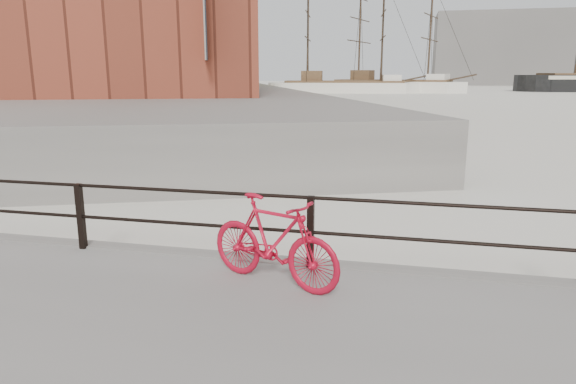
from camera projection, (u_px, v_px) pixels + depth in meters
The scene contains 10 objects.
far_quay at pixel (171, 86), 83.38m from camera, with size 24.00×150.00×1.80m, color gray.
bicycle at pixel (274, 241), 6.34m from camera, with size 1.88×0.28×1.14m, color red.
schooner_mid at pixel (391, 92), 83.17m from camera, with size 25.17×10.65×18.44m, color white, non-canonical shape.
schooner_left at pixel (344, 93), 80.17m from camera, with size 24.96×11.34×18.90m, color silver, non-canonical shape.
workboat_near at pixel (101, 109), 43.26m from camera, with size 12.93×4.31×7.00m, color black, non-canonical shape.
workboat_far at pixel (128, 101), 57.01m from camera, with size 11.09×3.83×7.00m, color black, non-canonical shape.
apartment_cream at pixel (147, 3), 70.86m from camera, with size 20.00×15.00×21.20m, color beige.
apartment_grey at pixel (160, 14), 91.80m from camera, with size 22.00×15.00×23.20m, color #969691.
apartment_brick at pixel (169, 30), 114.16m from camera, with size 24.00×15.00×21.20m, color brown.
industrial_west at pixel (498, 50), 133.01m from camera, with size 32.00×18.00×18.00m, color gray.
Camera 1 is at (-2.31, -6.66, 2.94)m, focal length 32.00 mm.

